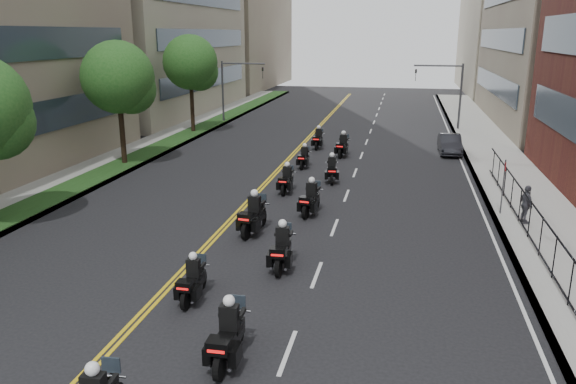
% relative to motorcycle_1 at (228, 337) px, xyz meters
% --- Properties ---
extents(sidewalk_right, '(4.00, 90.00, 0.15)m').
position_rel_motorcycle_1_xyz_m(sidewalk_right, '(10.17, 20.73, -0.63)').
color(sidewalk_right, gray).
rests_on(sidewalk_right, ground).
extents(sidewalk_left, '(4.00, 90.00, 0.15)m').
position_rel_motorcycle_1_xyz_m(sidewalk_left, '(-13.83, 20.73, -0.63)').
color(sidewalk_left, gray).
rests_on(sidewalk_left, ground).
extents(grass_strip, '(2.00, 90.00, 0.04)m').
position_rel_motorcycle_1_xyz_m(grass_strip, '(-13.03, 20.73, -0.54)').
color(grass_strip, '#1A3814').
rests_on(grass_strip, sidewalk_left).
extents(iron_fence, '(0.05, 28.00, 1.50)m').
position_rel_motorcycle_1_xyz_m(iron_fence, '(9.17, 7.73, 0.20)').
color(iron_fence, black).
rests_on(iron_fence, sidewalk_right).
extents(street_trees, '(4.40, 38.40, 7.98)m').
position_rel_motorcycle_1_xyz_m(street_trees, '(-12.88, 14.34, 4.43)').
color(street_trees, black).
rests_on(street_trees, ground).
extents(traffic_signal_right, '(4.09, 0.20, 5.60)m').
position_rel_motorcycle_1_xyz_m(traffic_signal_right, '(7.71, 37.73, 2.99)').
color(traffic_signal_right, '#3F3F44').
rests_on(traffic_signal_right, ground).
extents(traffic_signal_left, '(4.09, 0.20, 5.60)m').
position_rel_motorcycle_1_xyz_m(traffic_signal_left, '(-11.37, 37.73, 2.99)').
color(traffic_signal_left, '#3F3F44').
rests_on(traffic_signal_left, ground).
extents(motorcycle_1, '(0.56, 2.42, 1.79)m').
position_rel_motorcycle_1_xyz_m(motorcycle_1, '(0.00, 0.00, 0.00)').
color(motorcycle_1, black).
rests_on(motorcycle_1, ground).
extents(motorcycle_2, '(0.48, 2.10, 1.55)m').
position_rel_motorcycle_1_xyz_m(motorcycle_2, '(-2.13, 3.09, -0.09)').
color(motorcycle_2, black).
rests_on(motorcycle_2, ground).
extents(motorcycle_3, '(0.58, 2.40, 1.77)m').
position_rel_motorcycle_1_xyz_m(motorcycle_3, '(0.07, 6.05, -0.01)').
color(motorcycle_3, black).
rests_on(motorcycle_3, ground).
extents(motorcycle_4, '(0.74, 2.52, 1.86)m').
position_rel_motorcycle_1_xyz_m(motorcycle_4, '(-1.85, 9.33, 0.03)').
color(motorcycle_4, black).
rests_on(motorcycle_4, ground).
extents(motorcycle_5, '(0.72, 2.36, 1.75)m').
position_rel_motorcycle_1_xyz_m(motorcycle_5, '(0.06, 12.31, -0.02)').
color(motorcycle_5, black).
rests_on(motorcycle_5, ground).
extents(motorcycle_6, '(0.51, 2.19, 1.62)m').
position_rel_motorcycle_1_xyz_m(motorcycle_6, '(-1.76, 15.68, -0.07)').
color(motorcycle_6, black).
rests_on(motorcycle_6, ground).
extents(motorcycle_7, '(0.69, 2.23, 1.65)m').
position_rel_motorcycle_1_xyz_m(motorcycle_7, '(0.26, 18.33, -0.05)').
color(motorcycle_7, black).
rests_on(motorcycle_7, ground).
extents(motorcycle_8, '(0.49, 2.06, 1.52)m').
position_rel_motorcycle_1_xyz_m(motorcycle_8, '(-1.85, 21.41, -0.11)').
color(motorcycle_8, black).
rests_on(motorcycle_8, ground).
extents(motorcycle_9, '(0.68, 2.37, 1.75)m').
position_rel_motorcycle_1_xyz_m(motorcycle_9, '(0.14, 25.12, -0.02)').
color(motorcycle_9, black).
rests_on(motorcycle_9, ground).
extents(motorcycle_10, '(0.53, 2.26, 1.67)m').
position_rel_motorcycle_1_xyz_m(motorcycle_10, '(-1.89, 27.52, -0.05)').
color(motorcycle_10, black).
rests_on(motorcycle_10, ground).
extents(parked_sedan, '(1.51, 4.05, 1.32)m').
position_rel_motorcycle_1_xyz_m(parked_sedan, '(7.27, 27.60, -0.05)').
color(parked_sedan, black).
rests_on(parked_sedan, ground).
extents(pedestrian_c, '(0.64, 1.06, 1.68)m').
position_rel_motorcycle_1_xyz_m(pedestrian_c, '(9.37, 12.51, 0.28)').
color(pedestrian_c, '#43434B').
rests_on(pedestrian_c, sidewalk_right).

